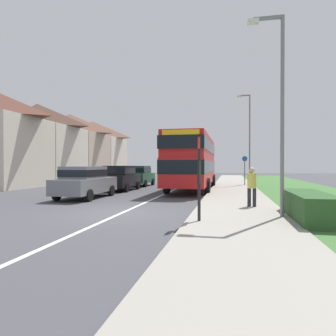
% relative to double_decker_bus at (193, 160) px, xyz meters
% --- Properties ---
extents(ground_plane, '(120.00, 120.00, 0.00)m').
position_rel_double_decker_bus_xyz_m(ground_plane, '(-1.34, -10.84, -2.14)').
color(ground_plane, '#424247').
extents(lane_marking_centre, '(0.14, 60.00, 0.01)m').
position_rel_double_decker_bus_xyz_m(lane_marking_centre, '(-1.34, -2.84, -2.14)').
color(lane_marking_centre, silver).
rests_on(lane_marking_centre, ground_plane).
extents(pavement_near_side, '(3.20, 68.00, 0.12)m').
position_rel_double_decker_bus_xyz_m(pavement_near_side, '(2.86, -4.84, -2.08)').
color(pavement_near_side, gray).
rests_on(pavement_near_side, ground_plane).
extents(grass_verge_seaward, '(6.00, 68.00, 0.08)m').
position_rel_double_decker_bus_xyz_m(grass_verge_seaward, '(7.16, -4.84, -2.10)').
color(grass_verge_seaward, '#3D6B33').
rests_on(grass_verge_seaward, ground_plane).
extents(roadside_hedge, '(1.10, 3.63, 0.90)m').
position_rel_double_decker_bus_xyz_m(roadside_hedge, '(4.96, -11.22, -1.69)').
color(roadside_hedge, '#2D5128').
rests_on(roadside_hedge, ground_plane).
extents(double_decker_bus, '(2.80, 11.13, 3.70)m').
position_rel_double_decker_bus_xyz_m(double_decker_bus, '(0.00, 0.00, 0.00)').
color(double_decker_bus, red).
rests_on(double_decker_bus, ground_plane).
extents(parked_car_grey, '(1.92, 4.51, 1.69)m').
position_rel_double_decker_bus_xyz_m(parked_car_grey, '(-4.96, -6.48, -1.21)').
color(parked_car_grey, slate).
rests_on(parked_car_grey, ground_plane).
extents(parked_car_black, '(1.92, 3.98, 1.72)m').
position_rel_double_decker_bus_xyz_m(parked_car_black, '(-4.86, -1.53, -1.20)').
color(parked_car_black, black).
rests_on(parked_car_black, ground_plane).
extents(parked_car_dark_green, '(1.96, 3.93, 1.70)m').
position_rel_double_decker_bus_xyz_m(parked_car_dark_green, '(-4.93, 3.11, -1.21)').
color(parked_car_dark_green, '#19472D').
rests_on(parked_car_dark_green, ground_plane).
extents(pedestrian_at_stop, '(0.34, 0.34, 1.67)m').
position_rel_double_decker_bus_xyz_m(pedestrian_at_stop, '(3.40, -8.94, -1.17)').
color(pedestrian_at_stop, '#23232D').
rests_on(pedestrian_at_stop, ground_plane).
extents(bus_stop_sign, '(0.09, 0.52, 2.60)m').
position_rel_double_decker_bus_xyz_m(bus_stop_sign, '(1.66, -12.38, -0.60)').
color(bus_stop_sign, black).
rests_on(bus_stop_sign, ground_plane).
extents(cycle_route_sign, '(0.44, 0.08, 2.52)m').
position_rel_double_decker_bus_xyz_m(cycle_route_sign, '(3.80, 4.89, -0.72)').
color(cycle_route_sign, slate).
rests_on(cycle_route_sign, ground_plane).
extents(street_lamp_near, '(1.14, 0.20, 6.50)m').
position_rel_double_decker_bus_xyz_m(street_lamp_near, '(4.06, -11.15, 1.64)').
color(street_lamp_near, slate).
rests_on(street_lamp_near, ground_plane).
extents(street_lamp_mid, '(1.14, 0.20, 7.73)m').
position_rel_double_decker_bus_xyz_m(street_lamp_mid, '(4.12, 5.19, 2.27)').
color(street_lamp_mid, slate).
rests_on(street_lamp_mid, ground_plane).
extents(house_terrace_far_side, '(7.98, 24.87, 7.89)m').
position_rel_double_decker_bus_xyz_m(house_terrace_far_side, '(-16.27, 8.75, 1.80)').
color(house_terrace_far_side, beige).
rests_on(house_terrace_far_side, ground_plane).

